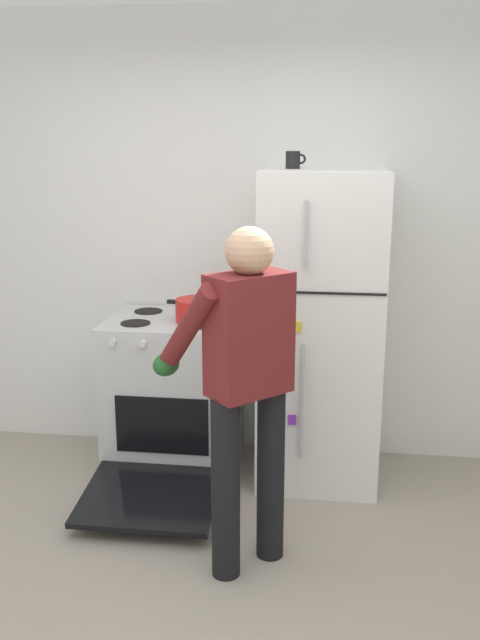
% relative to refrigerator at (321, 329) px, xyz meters
% --- Properties ---
extents(kitchen_wall_back, '(6.00, 0.10, 2.70)m').
position_rel_refrigerator_xyz_m(kitchen_wall_back, '(-0.46, 0.38, 0.45)').
color(kitchen_wall_back, white).
rests_on(kitchen_wall_back, ground).
extents(refrigerator, '(0.68, 0.72, 1.79)m').
position_rel_refrigerator_xyz_m(refrigerator, '(0.00, 0.00, 0.00)').
color(refrigerator, white).
rests_on(refrigerator, ground).
extents(stove_range, '(0.76, 1.23, 0.94)m').
position_rel_refrigerator_xyz_m(stove_range, '(-0.87, -0.02, -0.44)').
color(stove_range, silver).
rests_on(stove_range, ground).
extents(person_cook, '(0.66, 0.70, 1.60)m').
position_rel_refrigerator_xyz_m(person_cook, '(-0.32, -0.96, 0.06)').
color(person_cook, black).
rests_on(person_cook, ground).
extents(red_pot, '(0.35, 0.25, 0.13)m').
position_rel_refrigerator_xyz_m(red_pot, '(-0.71, -0.05, 0.10)').
color(red_pot, red).
rests_on(red_pot, stove_range).
extents(coffee_mug, '(0.11, 0.08, 0.10)m').
position_rel_refrigerator_xyz_m(coffee_mug, '(-0.18, 0.05, 0.94)').
color(coffee_mug, black).
rests_on(coffee_mug, refrigerator).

